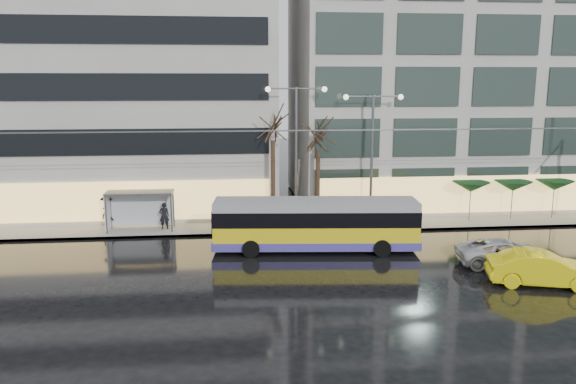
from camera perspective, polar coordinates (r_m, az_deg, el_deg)
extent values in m
plane|color=black|center=(26.85, -0.82, -9.51)|extent=(140.00, 140.00, 0.00)
cube|color=gray|center=(40.36, 0.30, -2.32)|extent=(80.00, 10.00, 0.15)
cube|color=slate|center=(35.60, 1.14, -4.17)|extent=(80.00, 0.10, 0.15)
cube|color=#9F9C98|center=(46.20, -23.78, 12.30)|extent=(34.00, 14.00, 22.00)
cube|color=#9F9C98|center=(48.95, 20.50, 14.18)|extent=(32.00, 14.00, 25.00)
cube|color=gold|center=(31.95, 2.80, -4.25)|extent=(11.56, 3.36, 1.42)
cube|color=#413990|center=(32.08, 2.79, -5.07)|extent=(11.60, 3.41, 0.47)
cube|color=black|center=(31.69, 2.82, -2.43)|extent=(11.58, 3.39, 0.85)
cube|color=gray|center=(31.54, 2.83, -1.25)|extent=(11.56, 3.36, 0.47)
cube|color=black|center=(32.58, 12.93, -2.58)|extent=(0.25, 2.18, 1.23)
cube|color=black|center=(31.89, -7.52, -2.69)|extent=(0.25, 2.18, 1.23)
cylinder|color=black|center=(33.64, 8.84, -4.50)|extent=(0.98, 0.41, 0.95)
cylinder|color=black|center=(31.39, 9.54, -5.67)|extent=(0.98, 0.41, 0.95)
cylinder|color=black|center=(33.22, -3.58, -4.59)|extent=(0.98, 0.41, 0.95)
cylinder|color=black|center=(30.95, -3.79, -5.78)|extent=(0.98, 0.41, 0.95)
cylinder|color=#595B60|center=(32.12, 1.06, 1.49)|extent=(0.37, 3.52, 2.50)
cylinder|color=#595B60|center=(32.59, 1.04, 1.63)|extent=(0.37, 3.52, 2.50)
cylinder|color=#595B60|center=(31.06, 0.07, 6.21)|extent=(42.00, 0.04, 0.04)
cylinder|color=#595B60|center=(31.55, -0.02, 6.29)|extent=(42.00, 0.04, 0.04)
cube|color=#595B60|center=(36.66, -14.84, -0.04)|extent=(4.20, 1.60, 0.12)
cube|color=silver|center=(37.59, -14.58, -1.70)|extent=(4.00, 0.05, 2.20)
cube|color=white|center=(37.30, -17.86, -1.98)|extent=(0.10, 1.40, 2.20)
cylinder|color=#595B60|center=(36.62, -18.00, -2.23)|extent=(0.10, 0.10, 2.40)
cylinder|color=#595B60|center=(37.96, -17.57, -1.74)|extent=(0.10, 0.10, 2.40)
cylinder|color=#595B60|center=(35.98, -11.77, -2.14)|extent=(0.10, 0.10, 2.40)
cylinder|color=#595B60|center=(37.33, -11.55, -1.65)|extent=(0.10, 0.10, 2.40)
cylinder|color=#595B60|center=(36.39, 0.83, 3.53)|extent=(0.18, 0.18, 9.00)
cylinder|color=#595B60|center=(35.98, -0.59, 10.47)|extent=(1.80, 0.10, 0.10)
cylinder|color=#595B60|center=(36.19, 2.29, 10.47)|extent=(1.80, 0.10, 0.10)
sphere|color=#FFF2CC|center=(35.91, -2.05, 10.38)|extent=(0.36, 0.36, 0.36)
sphere|color=#FFF2CC|center=(36.33, 3.72, 10.38)|extent=(0.36, 0.36, 0.36)
cylinder|color=#595B60|center=(37.33, 8.49, 3.21)|extent=(0.18, 0.18, 8.50)
cylinder|color=#595B60|center=(36.78, 7.30, 9.62)|extent=(1.80, 0.10, 0.10)
cylinder|color=#595B60|center=(37.22, 10.04, 9.56)|extent=(1.80, 0.10, 0.10)
sphere|color=#FFF2CC|center=(36.59, 5.91, 9.56)|extent=(0.36, 0.36, 0.36)
sphere|color=#FFF2CC|center=(37.48, 11.38, 9.44)|extent=(0.36, 0.36, 0.36)
cylinder|color=black|center=(36.71, -1.54, 0.91)|extent=(0.28, 0.28, 5.60)
cylinder|color=black|center=(37.31, 3.04, 0.51)|extent=(0.28, 0.28, 4.90)
cylinder|color=#595B60|center=(40.33, 17.98, -1.17)|extent=(0.06, 0.06, 2.20)
cone|color=#113F1B|center=(40.10, 18.09, 0.50)|extent=(2.50, 2.50, 0.70)
cylinder|color=#595B60|center=(41.62, 21.77, -1.06)|extent=(0.06, 0.06, 2.20)
cone|color=#113F1B|center=(41.40, 21.89, 0.57)|extent=(2.50, 2.50, 0.70)
cylinder|color=#595B60|center=(43.08, 25.31, -0.94)|extent=(0.06, 0.06, 2.20)
cone|color=#113F1B|center=(42.87, 25.45, 0.62)|extent=(2.50, 2.50, 0.70)
imported|color=#FFE90D|center=(29.23, 24.41, -7.11)|extent=(5.24, 2.98, 1.64)
imported|color=silver|center=(31.57, 21.22, -5.77)|extent=(5.23, 2.88, 1.39)
imported|color=black|center=(36.81, -12.46, -2.39)|extent=(0.71, 0.54, 1.75)
imported|color=#D54794|center=(36.62, -12.52, -1.06)|extent=(1.14, 1.16, 0.88)
imported|color=black|center=(37.83, -12.09, -1.95)|extent=(1.13, 1.11, 1.83)
imported|color=black|center=(38.19, -17.86, -2.38)|extent=(1.11, 1.00, 1.49)
imported|color=black|center=(37.98, -17.95, -0.91)|extent=(1.14, 1.14, 0.72)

